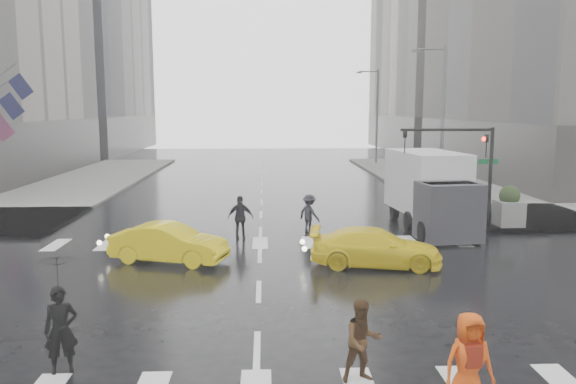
{
  "coord_description": "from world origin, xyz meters",
  "views": [
    {
      "loc": [
        0.19,
        -15.81,
        5.28
      ],
      "look_at": [
        0.94,
        2.0,
        2.64
      ],
      "focal_mm": 35.0,
      "sensor_mm": 36.0,
      "label": 1
    }
  ],
  "objects_px": {
    "box_truck": "(432,189)",
    "pedestrian_orange": "(469,364)",
    "traffic_signal_pole": "(469,157)",
    "pedestrian_brown": "(363,341)",
    "taxi_mid": "(169,243)"
  },
  "relations": [
    {
      "from": "box_truck",
      "to": "pedestrian_orange",
      "type": "bearing_deg",
      "value": -110.64
    },
    {
      "from": "traffic_signal_pole",
      "to": "box_truck",
      "type": "distance_m",
      "value": 2.06
    },
    {
      "from": "traffic_signal_pole",
      "to": "pedestrian_brown",
      "type": "relative_size",
      "value": 2.75
    },
    {
      "from": "pedestrian_brown",
      "to": "taxi_mid",
      "type": "xyz_separation_m",
      "value": [
        -5.22,
        8.88,
        -0.15
      ]
    },
    {
      "from": "pedestrian_brown",
      "to": "pedestrian_orange",
      "type": "distance_m",
      "value": 2.06
    },
    {
      "from": "box_truck",
      "to": "traffic_signal_pole",
      "type": "bearing_deg",
      "value": -11.61
    },
    {
      "from": "pedestrian_brown",
      "to": "box_truck",
      "type": "xyz_separation_m",
      "value": [
        5.42,
        13.68,
        0.99
      ]
    },
    {
      "from": "pedestrian_brown",
      "to": "taxi_mid",
      "type": "relative_size",
      "value": 0.4
    },
    {
      "from": "pedestrian_orange",
      "to": "box_truck",
      "type": "height_order",
      "value": "box_truck"
    },
    {
      "from": "traffic_signal_pole",
      "to": "pedestrian_brown",
      "type": "height_order",
      "value": "traffic_signal_pole"
    },
    {
      "from": "pedestrian_orange",
      "to": "taxi_mid",
      "type": "distance_m",
      "value": 12.24
    },
    {
      "from": "traffic_signal_pole",
      "to": "box_truck",
      "type": "xyz_separation_m",
      "value": [
        -1.51,
        0.14,
        -1.41
      ]
    },
    {
      "from": "pedestrian_orange",
      "to": "box_truck",
      "type": "relative_size",
      "value": 0.29
    },
    {
      "from": "pedestrian_orange",
      "to": "taxi_mid",
      "type": "relative_size",
      "value": 0.45
    },
    {
      "from": "box_truck",
      "to": "taxi_mid",
      "type": "bearing_deg",
      "value": -162.08
    }
  ]
}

